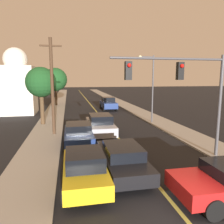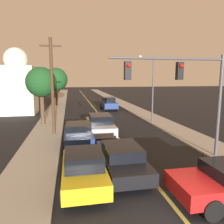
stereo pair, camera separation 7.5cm
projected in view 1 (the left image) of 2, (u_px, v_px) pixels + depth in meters
name	position (u px, v px, depth m)	size (l,w,h in m)	color
road_surface	(88.00, 101.00, 41.28)	(8.31, 80.00, 0.01)	black
sidewalk_left	(59.00, 102.00, 40.24)	(2.50, 80.00, 0.12)	#9E998E
sidewalk_right	(116.00, 101.00, 42.31)	(2.50, 80.00, 0.12)	#9E998E
car_near_lane_front	(122.00, 158.00, 10.27)	(1.93, 4.77, 1.39)	black
car_near_lane_second	(100.00, 124.00, 17.26)	(1.98, 4.92, 1.62)	#A5A8B2
car_outer_lane_front	(85.00, 168.00, 8.99)	(1.84, 4.07, 1.53)	gold
car_outer_lane_second	(78.00, 134.00, 14.46)	(1.92, 4.31, 1.52)	navy
car_far_oncoming	(108.00, 103.00, 30.61)	(1.98, 4.43, 1.77)	navy
traffic_signal_mast	(185.00, 84.00, 11.34)	(6.21, 0.42, 5.54)	#47474C
streetlamp_right	(149.00, 79.00, 21.02)	(1.60, 0.36, 6.45)	#47474C
utility_pole_left	(52.00, 85.00, 16.53)	(1.60, 0.24, 7.28)	#422D1E
tree_left_near	(41.00, 83.00, 20.10)	(2.78, 2.78, 5.33)	#4C3823
tree_left_far	(55.00, 80.00, 34.39)	(3.64, 3.64, 5.89)	#3D2B1C
domed_building_left	(17.00, 85.00, 26.90)	(4.24, 4.24, 8.07)	silver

